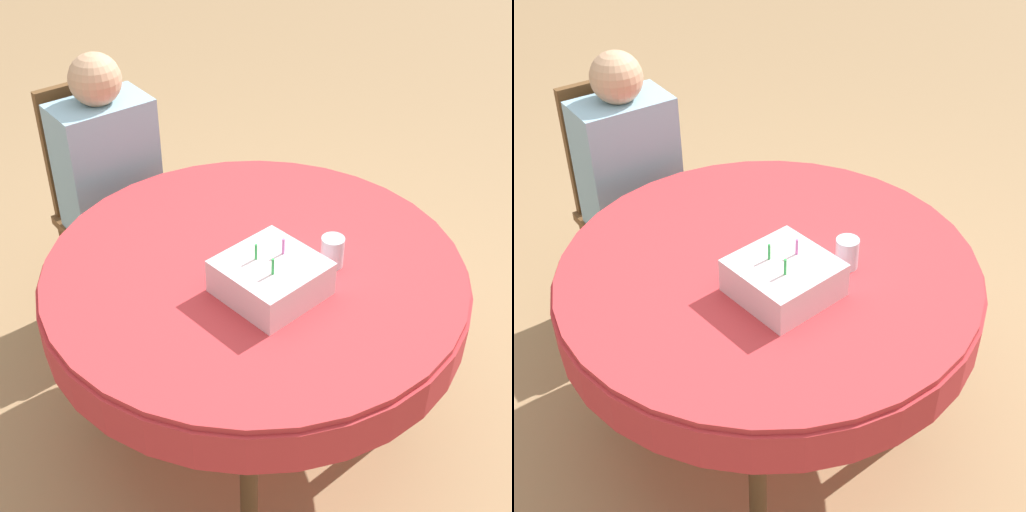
% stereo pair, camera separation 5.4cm
% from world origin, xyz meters
% --- Properties ---
extents(ground_plane, '(12.00, 12.00, 0.00)m').
position_xyz_m(ground_plane, '(0.00, 0.00, 0.00)').
color(ground_plane, '#A37F56').
extents(dining_table, '(1.28, 1.28, 0.73)m').
position_xyz_m(dining_table, '(0.00, 0.00, 0.64)').
color(dining_table, '#BC3338').
rests_on(dining_table, ground_plane).
extents(chair, '(0.41, 0.41, 0.98)m').
position_xyz_m(chair, '(0.04, 0.91, 0.51)').
color(chair, brown).
rests_on(chair, ground_plane).
extents(person, '(0.37, 0.33, 1.13)m').
position_xyz_m(person, '(0.03, 0.81, 0.68)').
color(person, tan).
rests_on(person, ground_plane).
extents(birthday_cake, '(0.26, 0.26, 0.16)m').
position_xyz_m(birthday_cake, '(-0.06, -0.13, 0.78)').
color(birthday_cake, silver).
rests_on(birthday_cake, dining_table).
extents(drinking_glass, '(0.07, 0.07, 0.10)m').
position_xyz_m(drinking_glass, '(0.16, -0.16, 0.77)').
color(drinking_glass, silver).
rests_on(drinking_glass, dining_table).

